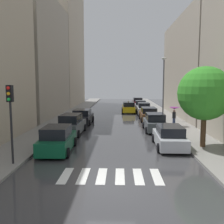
{
  "coord_description": "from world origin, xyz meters",
  "views": [
    {
      "loc": [
        0.43,
        -10.97,
        4.58
      ],
      "look_at": [
        -0.57,
        21.4,
        0.81
      ],
      "focal_mm": 40.55,
      "sensor_mm": 36.0,
      "label": 1
    }
  ],
  "objects_px": {
    "parked_car_right_third": "(148,114)",
    "taxi_midroad": "(128,107)",
    "parked_car_left_nearest": "(57,140)",
    "parked_car_left_second": "(71,125)",
    "parked_car_right_fourth": "(144,109)",
    "pedestrian_foreground": "(174,112)",
    "parked_car_right_nearest": "(169,137)",
    "parked_car_right_sixth": "(137,103)",
    "parked_car_left_third": "(82,117)",
    "traffic_light_left_corner": "(10,107)",
    "parked_car_right_second": "(155,123)",
    "street_tree_right": "(205,94)",
    "parked_car_right_fifth": "(140,106)",
    "lamp_post_right": "(163,85)"
  },
  "relations": [
    {
      "from": "parked_car_right_second",
      "to": "parked_car_right_fifth",
      "type": "distance_m",
      "value": 18.47
    },
    {
      "from": "lamp_post_right",
      "to": "parked_car_left_third",
      "type": "bearing_deg",
      "value": -167.91
    },
    {
      "from": "parked_car_right_fifth",
      "to": "street_tree_right",
      "type": "xyz_separation_m",
      "value": [
        2.32,
        -24.87,
        3.08
      ]
    },
    {
      "from": "street_tree_right",
      "to": "lamp_post_right",
      "type": "distance_m",
      "value": 12.62
    },
    {
      "from": "parked_car_right_sixth",
      "to": "pedestrian_foreground",
      "type": "distance_m",
      "value": 21.84
    },
    {
      "from": "pedestrian_foreground",
      "to": "parked_car_right_fourth",
      "type": "bearing_deg",
      "value": 104.57
    },
    {
      "from": "parked_car_right_nearest",
      "to": "parked_car_right_sixth",
      "type": "height_order",
      "value": "parked_car_right_sixth"
    },
    {
      "from": "parked_car_right_nearest",
      "to": "parked_car_right_second",
      "type": "xyz_separation_m",
      "value": [
        -0.2,
        6.11,
        0.05
      ]
    },
    {
      "from": "parked_car_left_second",
      "to": "lamp_post_right",
      "type": "relative_size",
      "value": 0.64
    },
    {
      "from": "parked_car_left_third",
      "to": "parked_car_right_second",
      "type": "height_order",
      "value": "parked_car_right_second"
    },
    {
      "from": "parked_car_right_fifth",
      "to": "parked_car_right_sixth",
      "type": "xyz_separation_m",
      "value": [
        -0.13,
        5.37,
        0.07
      ]
    },
    {
      "from": "parked_car_right_fifth",
      "to": "traffic_light_left_corner",
      "type": "distance_m",
      "value": 30.52
    },
    {
      "from": "parked_car_left_third",
      "to": "traffic_light_left_corner",
      "type": "height_order",
      "value": "traffic_light_left_corner"
    },
    {
      "from": "pedestrian_foreground",
      "to": "traffic_light_left_corner",
      "type": "xyz_separation_m",
      "value": [
        -11.46,
        -12.61,
        1.7
      ]
    },
    {
      "from": "parked_car_left_third",
      "to": "traffic_light_left_corner",
      "type": "distance_m",
      "value": 14.99
    },
    {
      "from": "parked_car_right_second",
      "to": "parked_car_right_sixth",
      "type": "height_order",
      "value": "parked_car_right_sixth"
    },
    {
      "from": "parked_car_right_fourth",
      "to": "traffic_light_left_corner",
      "type": "distance_m",
      "value": 25.15
    },
    {
      "from": "parked_car_right_nearest",
      "to": "parked_car_right_sixth",
      "type": "xyz_separation_m",
      "value": [
        -0.19,
        29.95,
        0.08
      ]
    },
    {
      "from": "parked_car_right_nearest",
      "to": "taxi_midroad",
      "type": "distance_m",
      "value": 21.3
    },
    {
      "from": "taxi_midroad",
      "to": "pedestrian_foreground",
      "type": "xyz_separation_m",
      "value": [
        4.24,
        -12.94,
        0.82
      ]
    },
    {
      "from": "parked_car_right_nearest",
      "to": "pedestrian_foreground",
      "type": "distance_m",
      "value": 8.54
    },
    {
      "from": "taxi_midroad",
      "to": "street_tree_right",
      "type": "relative_size",
      "value": 0.85
    },
    {
      "from": "taxi_midroad",
      "to": "parked_car_right_nearest",
      "type": "bearing_deg",
      "value": -174.34
    },
    {
      "from": "parked_car_right_fourth",
      "to": "parked_car_right_nearest",
      "type": "bearing_deg",
      "value": -178.42
    },
    {
      "from": "parked_car_right_fifth",
      "to": "taxi_midroad",
      "type": "height_order",
      "value": "taxi_midroad"
    },
    {
      "from": "pedestrian_foreground",
      "to": "traffic_light_left_corner",
      "type": "height_order",
      "value": "traffic_light_left_corner"
    },
    {
      "from": "parked_car_left_third",
      "to": "taxi_midroad",
      "type": "distance_m",
      "value": 12.2
    },
    {
      "from": "parked_car_right_nearest",
      "to": "parked_car_right_sixth",
      "type": "distance_m",
      "value": 29.96
    },
    {
      "from": "parked_car_right_second",
      "to": "street_tree_right",
      "type": "height_order",
      "value": "street_tree_right"
    },
    {
      "from": "parked_car_right_nearest",
      "to": "traffic_light_left_corner",
      "type": "xyz_separation_m",
      "value": [
        -9.4,
        -4.37,
        2.54
      ]
    },
    {
      "from": "parked_car_left_third",
      "to": "pedestrian_foreground",
      "type": "height_order",
      "value": "pedestrian_foreground"
    },
    {
      "from": "pedestrian_foreground",
      "to": "street_tree_right",
      "type": "distance_m",
      "value": 8.82
    },
    {
      "from": "parked_car_right_third",
      "to": "taxi_midroad",
      "type": "distance_m",
      "value": 8.67
    },
    {
      "from": "pedestrian_foreground",
      "to": "traffic_light_left_corner",
      "type": "distance_m",
      "value": 17.13
    },
    {
      "from": "parked_car_right_sixth",
      "to": "street_tree_right",
      "type": "bearing_deg",
      "value": -177.05
    },
    {
      "from": "parked_car_right_sixth",
      "to": "pedestrian_foreground",
      "type": "xyz_separation_m",
      "value": [
        2.25,
        -21.71,
        0.76
      ]
    },
    {
      "from": "parked_car_right_third",
      "to": "pedestrian_foreground",
      "type": "relative_size",
      "value": 2.49
    },
    {
      "from": "parked_car_right_sixth",
      "to": "parked_car_right_fourth",
      "type": "bearing_deg",
      "value": 179.0
    },
    {
      "from": "parked_car_left_nearest",
      "to": "parked_car_left_second",
      "type": "relative_size",
      "value": 0.94
    },
    {
      "from": "parked_car_left_second",
      "to": "parked_car_right_fifth",
      "type": "xyz_separation_m",
      "value": [
        7.78,
        20.11,
        -0.08
      ]
    },
    {
      "from": "parked_car_right_third",
      "to": "street_tree_right",
      "type": "xyz_separation_m",
      "value": [
        2.3,
        -13.07,
        3.08
      ]
    },
    {
      "from": "parked_car_left_nearest",
      "to": "parked_car_left_second",
      "type": "distance_m",
      "value": 5.87
    },
    {
      "from": "parked_car_left_nearest",
      "to": "street_tree_right",
      "type": "distance_m",
      "value": 10.43
    },
    {
      "from": "parked_car_right_fourth",
      "to": "parked_car_right_third",
      "type": "bearing_deg",
      "value": -178.47
    },
    {
      "from": "parked_car_left_second",
      "to": "traffic_light_left_corner",
      "type": "relative_size",
      "value": 1.09
    },
    {
      "from": "street_tree_right",
      "to": "parked_car_right_second",
      "type": "bearing_deg",
      "value": 111.04
    },
    {
      "from": "parked_car_left_third",
      "to": "lamp_post_right",
      "type": "relative_size",
      "value": 0.62
    },
    {
      "from": "parked_car_left_nearest",
      "to": "lamp_post_right",
      "type": "height_order",
      "value": "lamp_post_right"
    },
    {
      "from": "parked_car_left_third",
      "to": "parked_car_right_second",
      "type": "xyz_separation_m",
      "value": [
        7.51,
        -4.2,
        0.04
      ]
    },
    {
      "from": "parked_car_left_third",
      "to": "lamp_post_right",
      "type": "distance_m",
      "value": 10.17
    }
  ]
}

